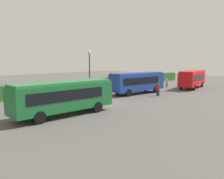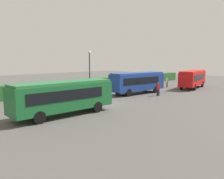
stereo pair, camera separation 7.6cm
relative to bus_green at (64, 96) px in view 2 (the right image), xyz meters
name	(u,v)px [view 2 (the right image)]	position (x,y,z in m)	size (l,w,h in m)	color
ground_plane	(98,105)	(5.34, 1.39, -1.74)	(109.26, 109.26, 0.00)	#514F4C
bus_green	(64,96)	(0.00, 0.00, 0.00)	(9.44, 2.87, 2.99)	#19602D
bus_blue	(138,81)	(14.73, 3.44, 0.02)	(9.07, 3.35, 3.04)	navy
bus_red	(193,78)	(26.36, 0.74, 0.01)	(9.08, 3.96, 3.01)	red
person_center	(158,89)	(15.17, 0.25, -0.79)	(0.51, 0.36, 1.81)	black
person_right	(167,82)	(24.63, 4.63, -0.81)	(0.45, 0.47, 1.75)	olive
hedge_row	(49,88)	(5.34, 11.65, -0.85)	(66.63, 1.66, 1.77)	#285A29
lamppost	(90,70)	(6.13, 3.77, 1.91)	(0.36, 0.36, 5.88)	#38383D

